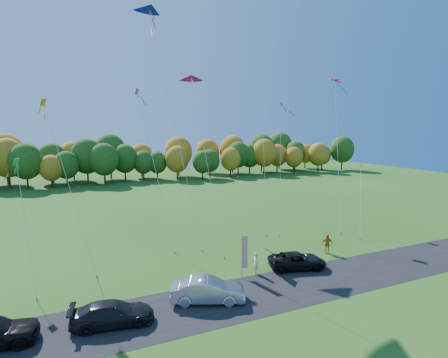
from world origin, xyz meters
name	(u,v)px	position (x,y,z in m)	size (l,w,h in m)	color
ground	(253,270)	(0.00, 0.00, 0.00)	(160.00, 160.00, 0.00)	#1E4F15
asphalt_strip	(278,289)	(0.00, -4.00, 0.01)	(90.00, 6.00, 0.01)	black
tree_line	(137,181)	(0.00, 55.00, 0.00)	(116.00, 12.00, 10.00)	#1E4711
black_suv	(297,261)	(3.66, -1.24, 0.68)	(2.27, 4.91, 1.37)	black
silver_sedan	(208,290)	(-5.46, -3.59, 0.83)	(1.77, 5.06, 1.67)	silver
dark_truck_a	(113,313)	(-11.80, -3.92, 0.72)	(2.01, 4.95, 1.44)	black
person_tailgate_a	(256,263)	(-0.17, -0.87, 0.93)	(0.67, 0.44, 1.85)	silver
person_tailgate_b	(282,261)	(2.24, -0.98, 0.79)	(0.77, 0.60, 1.57)	gray
person_east	(327,244)	(8.41, 0.62, 0.94)	(1.11, 0.46, 1.89)	orange
feather_flag	(244,252)	(-1.38, -1.09, 2.15)	(0.46, 0.18, 3.54)	#999999
kite_delta_blue	(173,118)	(-3.75, 10.32, 12.91)	(4.22, 9.92, 26.30)	#4C3F33
kite_parafoil_orange	(262,92)	(8.65, 13.94, 16.36)	(7.29, 13.42, 33.05)	#4C3F33
kite_delta_red	(203,139)	(-0.94, 9.20, 10.79)	(2.73, 11.03, 18.98)	#4C3F33
kite_parafoil_rainbow	(338,150)	(16.46, 8.74, 9.26)	(6.67, 8.34, 18.86)	#4C3F33
kite_diamond_yellow	(69,187)	(-13.83, 6.08, 7.15)	(3.78, 5.47, 14.66)	#4C3F33
kite_diamond_green	(26,224)	(-16.96, 4.43, 4.75)	(1.82, 6.61, 9.78)	#4C3F33
kite_diamond_white	(280,165)	(8.86, 9.69, 7.70)	(4.18, 6.32, 15.94)	#4C3F33
kite_diamond_pink	(155,168)	(-5.94, 9.59, 7.97)	(2.55, 6.67, 16.28)	#4C3F33
kite_diamond_blue_low	(360,200)	(16.37, 4.58, 3.85)	(4.23, 4.69, 8.17)	#4C3F33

